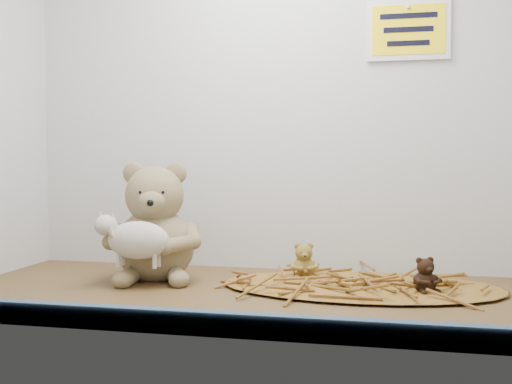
% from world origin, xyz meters
% --- Properties ---
extents(alcove_shell, '(1.20, 0.60, 0.90)m').
position_xyz_m(alcove_shell, '(0.00, 0.09, 0.45)').
color(alcove_shell, '#453117').
rests_on(alcove_shell, ground).
extents(front_rail, '(1.19, 0.02, 0.04)m').
position_xyz_m(front_rail, '(0.00, -0.29, 0.02)').
color(front_rail, '#375069').
rests_on(front_rail, shelf_floor).
extents(straw_bed, '(0.57, 0.33, 0.01)m').
position_xyz_m(straw_bed, '(0.21, 0.11, 0.01)').
color(straw_bed, brown).
rests_on(straw_bed, shelf_floor).
extents(main_teddy, '(0.26, 0.26, 0.26)m').
position_xyz_m(main_teddy, '(-0.23, 0.11, 0.13)').
color(main_teddy, '#93845A').
rests_on(main_teddy, shelf_floor).
extents(toy_lamb, '(0.17, 0.10, 0.11)m').
position_xyz_m(toy_lamb, '(-0.23, 0.02, 0.10)').
color(toy_lamb, beige).
rests_on(toy_lamb, main_teddy).
extents(mini_teddy_tan, '(0.07, 0.08, 0.08)m').
position_xyz_m(mini_teddy_tan, '(0.09, 0.15, 0.05)').
color(mini_teddy_tan, olive).
rests_on(mini_teddy_tan, straw_bed).
extents(mini_teddy_brown, '(0.07, 0.08, 0.07)m').
position_xyz_m(mini_teddy_brown, '(0.33, 0.06, 0.04)').
color(mini_teddy_brown, black).
rests_on(mini_teddy_brown, straw_bed).
extents(wall_sign, '(0.16, 0.01, 0.11)m').
position_xyz_m(wall_sign, '(0.30, 0.29, 0.55)').
color(wall_sign, yellow).
rests_on(wall_sign, back_wall).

